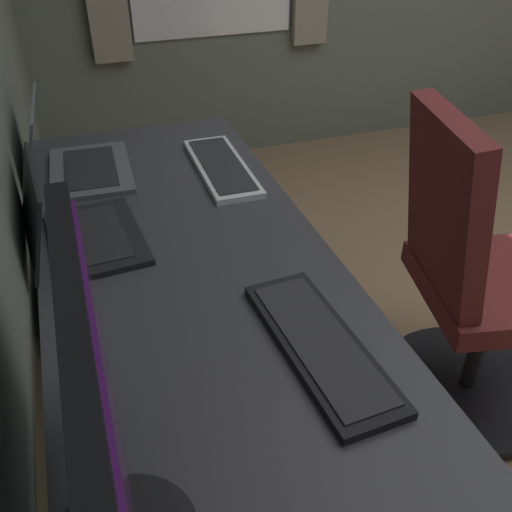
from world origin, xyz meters
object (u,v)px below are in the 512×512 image
Objects in this scene: laptop_leftmost at (71,227)px; keyboard_main at (222,167)px; office_chair at (471,289)px; monitor_primary at (101,430)px; drawer_pedestal at (183,362)px; laptop_left at (68,158)px; keyboard_spare at (320,345)px.

laptop_leftmost reaches higher than keyboard_main.
laptop_leftmost is 0.35× the size of office_chair.
monitor_primary is at bearing 119.35° from office_chair.
keyboard_main is at bearing -32.39° from drawer_pedestal.
keyboard_main is at bearing -104.80° from laptop_left.
laptop_left is 0.84× the size of keyboard_spare.
laptop_left reaches higher than drawer_pedestal.
drawer_pedestal is at bearing 83.72° from office_chair.
laptop_left is 0.99m from keyboard_spare.
laptop_leftmost is at bearing 38.32° from keyboard_spare.
laptop_leftmost is 1.13m from office_chair.
laptop_left reaches higher than keyboard_main.
keyboard_main and keyboard_spare have the same top height.
drawer_pedestal is at bearing 147.61° from keyboard_main.
drawer_pedestal is 2.04× the size of laptop_leftmost.
monitor_primary is 1.16m from keyboard_main.
office_chair reaches higher than laptop_leftmost.
laptop_left is (0.39, -0.02, 0.00)m from laptop_leftmost.
laptop_left is 0.85× the size of keyboard_main.
laptop_left reaches higher than laptop_leftmost.
monitor_primary is 1.68× the size of laptop_leftmost.
laptop_leftmost is 0.81× the size of keyboard_main.
drawer_pedestal is at bearing 24.34° from keyboard_spare.
monitor_primary is 1.34× the size of keyboard_spare.
monitor_primary is at bearing 157.47° from keyboard_main.
monitor_primary is at bearing -179.19° from laptop_leftmost.
monitor_primary is 0.59× the size of office_chair.
keyboard_main is (1.05, -0.44, -0.23)m from monitor_primary.
keyboard_spare is (-0.52, -0.41, -0.04)m from laptop_leftmost.
laptop_leftmost reaches higher than drawer_pedestal.
keyboard_spare is at bearing -156.59° from laptop_left.
keyboard_main reaches higher than drawer_pedestal.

